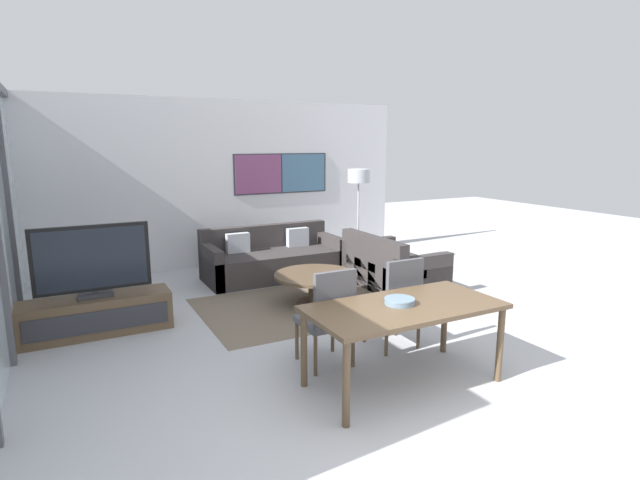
{
  "coord_description": "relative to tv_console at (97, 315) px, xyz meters",
  "views": [
    {
      "loc": [
        -2.36,
        -2.38,
        2.1
      ],
      "look_at": [
        0.35,
        2.8,
        0.95
      ],
      "focal_mm": 28.0,
      "sensor_mm": 36.0,
      "label": 1
    }
  ],
  "objects": [
    {
      "name": "floor_lamp",
      "position": [
        4.12,
        1.16,
        1.22
      ],
      "size": [
        0.36,
        0.36,
        1.67
      ],
      "color": "#2D2D33",
      "rests_on": "ground_plane"
    },
    {
      "name": "fruit_bowl",
      "position": [
        2.27,
        -2.48,
        0.54
      ],
      "size": [
        0.26,
        0.26,
        0.05
      ],
      "color": "slate",
      "rests_on": "dining_table"
    },
    {
      "name": "wall_back",
      "position": [
        2.15,
        2.46,
        1.19
      ],
      "size": [
        6.87,
        0.09,
        2.8
      ],
      "color": "silver",
      "rests_on": "ground_plane"
    },
    {
      "name": "area_rug",
      "position": [
        2.64,
        -0.19,
        -0.21
      ],
      "size": [
        3.0,
        1.92,
        0.01
      ],
      "color": "#706051",
      "rests_on": "ground_plane"
    },
    {
      "name": "sofa_side",
      "position": [
        3.95,
        -0.0,
        0.05
      ],
      "size": [
        0.92,
        1.48,
        0.79
      ],
      "rotation": [
        0.0,
        0.0,
        1.57
      ],
      "color": "#383333",
      "rests_on": "ground_plane"
    },
    {
      "name": "sofa_main",
      "position": [
        2.64,
        1.35,
        0.05
      ],
      "size": [
        2.13,
        0.92,
        0.79
      ],
      "color": "#383333",
      "rests_on": "ground_plane"
    },
    {
      "name": "dining_table",
      "position": [
        2.29,
        -2.52,
        0.44
      ],
      "size": [
        1.7,
        0.84,
        0.73
      ],
      "color": "brown",
      "rests_on": "ground_plane"
    },
    {
      "name": "tv_console",
      "position": [
        0.0,
        0.0,
        0.0
      ],
      "size": [
        1.56,
        0.46,
        0.43
      ],
      "color": "brown",
      "rests_on": "ground_plane"
    },
    {
      "name": "dining_chair_centre",
      "position": [
        2.71,
        -1.87,
        0.31
      ],
      "size": [
        0.46,
        0.46,
        0.96
      ],
      "color": "#4C4C51",
      "rests_on": "ground_plane"
    },
    {
      "name": "coffee_table",
      "position": [
        2.64,
        -0.19,
        0.09
      ],
      "size": [
        1.1,
        1.1,
        0.41
      ],
      "color": "brown",
      "rests_on": "ground_plane"
    },
    {
      "name": "television",
      "position": [
        -0.0,
        0.0,
        0.61
      ],
      "size": [
        1.2,
        0.2,
        0.8
      ],
      "color": "#2D2D33",
      "rests_on": "tv_console"
    },
    {
      "name": "ground_plane",
      "position": [
        2.11,
        -3.43,
        -0.21
      ],
      "size": [
        24.0,
        24.0,
        0.0
      ],
      "primitive_type": "plane",
      "color": "#B2B2B7"
    },
    {
      "name": "dining_chair_left",
      "position": [
        1.88,
        -1.92,
        0.31
      ],
      "size": [
        0.46,
        0.46,
        0.96
      ],
      "color": "#4C4C51",
      "rests_on": "ground_plane"
    }
  ]
}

